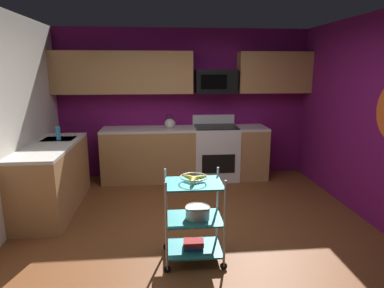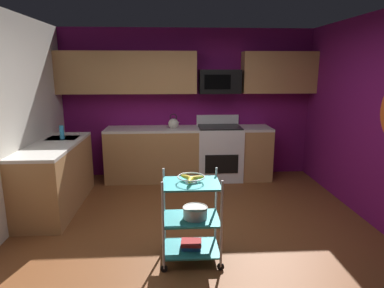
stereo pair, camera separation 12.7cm
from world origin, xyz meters
name	(u,v)px [view 2 (the right image)]	position (x,y,z in m)	size (l,w,h in m)	color
floor	(198,238)	(0.00, 0.00, -0.02)	(4.40, 4.80, 0.04)	brown
wall_back	(188,104)	(0.00, 2.43, 1.30)	(4.52, 0.06, 2.60)	#6B1156
counter_run	(146,160)	(-0.72, 1.67, 0.46)	(3.63, 2.29, 0.92)	#B27F4C
oven_range	(219,152)	(0.54, 2.10, 0.48)	(0.76, 0.65, 1.10)	white
upper_cabinets	(181,73)	(-0.12, 2.23, 1.85)	(4.40, 0.33, 0.70)	#B27F4C
microwave	(220,82)	(0.54, 2.21, 1.70)	(0.70, 0.39, 0.40)	black
rolling_cart	(191,218)	(-0.10, -0.47, 0.45)	(0.62, 0.44, 0.91)	silver
fruit_bowl	(191,178)	(-0.10, -0.47, 0.88)	(0.27, 0.27, 0.07)	silver
mixing_bowl_large	(195,212)	(-0.06, -0.47, 0.52)	(0.25, 0.25, 0.11)	silver
book_stack	(191,244)	(-0.10, -0.47, 0.16)	(0.22, 0.18, 0.07)	#1E4C8C
kettle	(174,123)	(-0.26, 2.10, 1.00)	(0.21, 0.18, 0.26)	beige
dish_soap_bottle	(62,132)	(-1.87, 1.25, 1.02)	(0.06, 0.06, 0.20)	#2D8CBF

